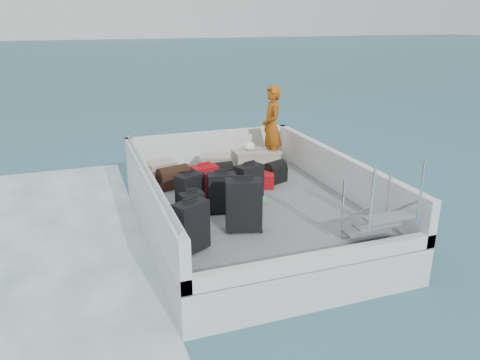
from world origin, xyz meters
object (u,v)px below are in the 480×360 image
object	(u,v)px
crate_2	(249,160)
suitcase_0	(191,227)
crate_1	(216,165)
suitcase_4	(222,193)
passenger	(272,127)
suitcase_1	(192,210)
suitcase_7	(249,183)
suitcase_5	(205,183)
crate_0	(161,171)
suitcase_2	(190,192)
suitcase_3	(244,206)
crate_3	(265,160)
suitcase_8	(256,179)

from	to	relation	value
crate_2	suitcase_0	bearing A→B (deg)	-122.88
crate_1	crate_2	size ratio (longest dim) A/B	0.90
suitcase_4	passenger	distance (m)	2.72
suitcase_1	crate_2	distance (m)	3.00
suitcase_4	suitcase_7	world-z (taller)	suitcase_4
suitcase_5	crate_0	bearing A→B (deg)	104.34
crate_0	crate_1	bearing A→B (deg)	0.23
suitcase_7	passenger	size ratio (longest dim) A/B	0.38
suitcase_1	suitcase_2	size ratio (longest dim) A/B	0.87
suitcase_2	crate_0	bearing A→B (deg)	68.37
suitcase_0	suitcase_7	world-z (taller)	suitcase_0
suitcase_2	suitcase_4	xyz separation A→B (m)	(0.47, -0.26, 0.02)
suitcase_3	crate_0	bearing A→B (deg)	120.34
crate_1	passenger	xyz separation A→B (m)	(1.24, 0.03, 0.68)
suitcase_4	crate_1	size ratio (longest dim) A/B	1.16
crate_1	suitcase_5	bearing A→B (deg)	-114.21
suitcase_1	crate_2	world-z (taller)	suitcase_1
crate_1	crate_3	size ratio (longest dim) A/B	0.96
suitcase_3	crate_2	xyz separation A→B (m)	(1.14, 2.77, -0.21)
passenger	suitcase_8	bearing A→B (deg)	-27.56
suitcase_4	crate_3	size ratio (longest dim) A/B	1.11
suitcase_3	suitcase_8	bearing A→B (deg)	78.93
suitcase_1	crate_1	bearing A→B (deg)	57.77
suitcase_7	suitcase_2	bearing A→B (deg)	163.37
suitcase_1	suitcase_4	bearing A→B (deg)	24.69
crate_2	suitcase_8	bearing A→B (deg)	-104.02
suitcase_4	crate_2	world-z (taller)	suitcase_4
suitcase_2	crate_0	distance (m)	1.75
suitcase_3	suitcase_8	world-z (taller)	suitcase_3
crate_1	crate_3	world-z (taller)	crate_3
suitcase_7	suitcase_8	bearing A→B (deg)	39.34
suitcase_5	suitcase_4	bearing A→B (deg)	-87.00
suitcase_8	crate_0	xyz separation A→B (m)	(-1.61, 1.01, 0.03)
suitcase_2	crate_3	world-z (taller)	suitcase_2
suitcase_0	suitcase_5	distance (m)	1.92
suitcase_1	passenger	world-z (taller)	passenger
suitcase_3	suitcase_5	distance (m)	1.43
crate_2	suitcase_5	bearing A→B (deg)	-134.68
passenger	crate_3	bearing A→B (deg)	-55.67
crate_3	suitcase_3	bearing A→B (deg)	-118.51
suitcase_3	crate_3	xyz separation A→B (m)	(1.47, 2.71, -0.22)
suitcase_7	suitcase_0	bearing A→B (deg)	-153.66
suitcase_4	crate_3	xyz separation A→B (m)	(1.56, 1.93, -0.15)
suitcase_8	suitcase_0	bearing A→B (deg)	161.01
crate_2	passenger	world-z (taller)	passenger
suitcase_7	crate_1	distance (m)	1.68
suitcase_4	suitcase_1	bearing A→B (deg)	-138.11
suitcase_8	crate_0	size ratio (longest dim) A/B	1.24
suitcase_5	crate_3	distance (m)	2.12
suitcase_8	crate_3	world-z (taller)	crate_3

